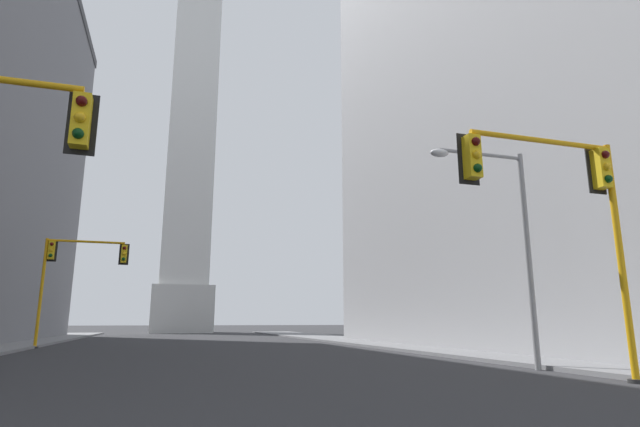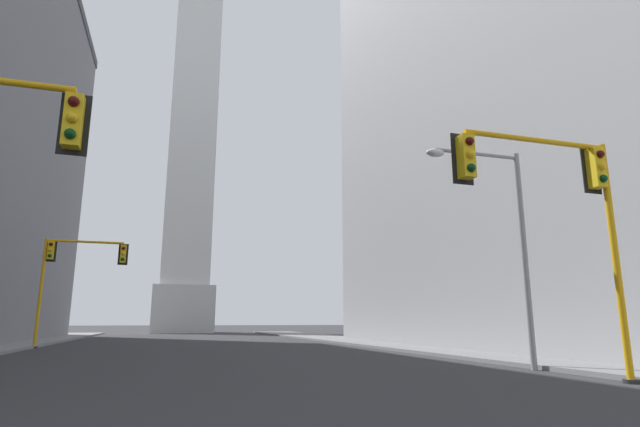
# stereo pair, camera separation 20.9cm
# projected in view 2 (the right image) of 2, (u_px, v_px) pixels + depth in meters

# --- Properties ---
(sidewalk_right) EXTENTS (5.00, 84.57, 0.15)m
(sidewalk_right) POSITION_uv_depth(u_px,v_px,m) (420.00, 347.00, 28.31)
(sidewalk_right) COLOR slate
(sidewalk_right) RESTS_ON ground_plane
(building_right) EXTENTS (18.26, 36.52, 41.62)m
(building_right) POSITION_uv_depth(u_px,v_px,m) (574.00, 5.00, 31.05)
(building_right) COLOR #9E9EA0
(building_right) RESTS_ON ground_plane
(obelisk) EXTENTS (8.01, 8.01, 72.86)m
(obelisk) POSITION_uv_depth(u_px,v_px,m) (195.00, 93.00, 74.50)
(obelisk) COLOR silver
(obelisk) RESTS_ON ground_plane
(traffic_light_near_right) EXTENTS (4.82, 0.50, 6.27)m
(traffic_light_near_right) POSITION_uv_depth(u_px,v_px,m) (562.00, 194.00, 12.98)
(traffic_light_near_right) COLOR orange
(traffic_light_near_right) RESTS_ON ground_plane
(traffic_light_mid_left) EXTENTS (4.83, 0.51, 6.38)m
(traffic_light_mid_left) POSITION_uv_depth(u_px,v_px,m) (72.00, 265.00, 30.01)
(traffic_light_mid_left) COLOR orange
(traffic_light_mid_left) RESTS_ON ground_plane
(street_lamp) EXTENTS (3.57, 0.36, 7.18)m
(street_lamp) POSITION_uv_depth(u_px,v_px,m) (506.00, 228.00, 16.51)
(street_lamp) COLOR gray
(street_lamp) RESTS_ON ground_plane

